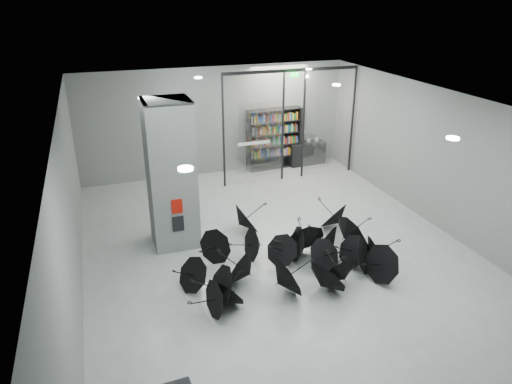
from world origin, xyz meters
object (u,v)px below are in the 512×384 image
object	(u,v)px
column	(171,175)
bookshelf	(274,139)
shop_counter	(306,153)
umbrella_cluster	(296,260)

from	to	relation	value
column	bookshelf	bearing A→B (deg)	44.98
shop_counter	umbrella_cluster	distance (m)	8.07
column	shop_counter	xyz separation A→B (m)	(6.14, 4.76, -1.55)
column	bookshelf	distance (m)	6.77
bookshelf	umbrella_cluster	size ratio (longest dim) A/B	0.40
column	bookshelf	xyz separation A→B (m)	(4.75, 4.75, -0.83)
bookshelf	shop_counter	xyz separation A→B (m)	(1.38, 0.01, -0.72)
bookshelf	shop_counter	distance (m)	1.56
umbrella_cluster	column	bearing A→B (deg)	136.02
umbrella_cluster	shop_counter	bearing A→B (deg)	63.73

